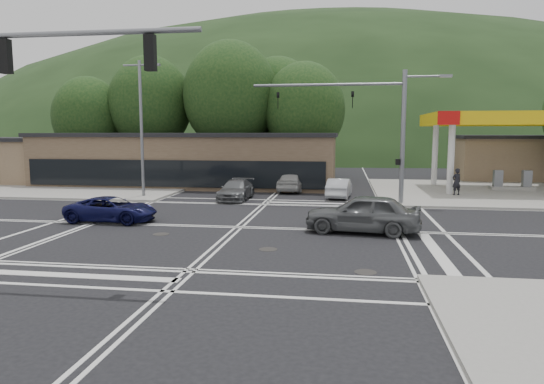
# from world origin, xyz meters

# --- Properties ---
(ground) EXTENTS (120.00, 120.00, 0.00)m
(ground) POSITION_xyz_m (0.00, 0.00, 0.00)
(ground) COLOR black
(ground) RESTS_ON ground
(sidewalk_ne) EXTENTS (16.00, 16.00, 0.15)m
(sidewalk_ne) POSITION_xyz_m (15.00, 15.00, 0.07)
(sidewalk_ne) COLOR gray
(sidewalk_ne) RESTS_ON ground
(sidewalk_nw) EXTENTS (16.00, 16.00, 0.15)m
(sidewalk_nw) POSITION_xyz_m (-15.00, 15.00, 0.07)
(sidewalk_nw) COLOR gray
(sidewalk_nw) RESTS_ON ground
(gas_station_canopy) EXTENTS (12.32, 8.34, 5.75)m
(gas_station_canopy) POSITION_xyz_m (16.99, 15.99, 5.04)
(gas_station_canopy) COLOR silver
(gas_station_canopy) RESTS_ON ground
(convenience_store) EXTENTS (10.00, 6.00, 3.80)m
(convenience_store) POSITION_xyz_m (20.00, 25.00, 1.90)
(convenience_store) COLOR #846B4F
(convenience_store) RESTS_ON ground
(commercial_row) EXTENTS (24.00, 8.00, 4.00)m
(commercial_row) POSITION_xyz_m (-8.00, 17.00, 2.00)
(commercial_row) COLOR brown
(commercial_row) RESTS_ON ground
(commercial_nw) EXTENTS (8.00, 7.00, 3.60)m
(commercial_nw) POSITION_xyz_m (-24.00, 17.00, 1.80)
(commercial_nw) COLOR #846B4F
(commercial_nw) RESTS_ON ground
(hill_north) EXTENTS (252.00, 126.00, 140.00)m
(hill_north) POSITION_xyz_m (0.00, 90.00, 0.00)
(hill_north) COLOR #1D3216
(hill_north) RESTS_ON ground
(tree_n_a) EXTENTS (8.00, 8.00, 11.75)m
(tree_n_a) POSITION_xyz_m (-14.00, 24.00, 7.14)
(tree_n_a) COLOR #382619
(tree_n_a) RESTS_ON ground
(tree_n_b) EXTENTS (9.00, 9.00, 12.98)m
(tree_n_b) POSITION_xyz_m (-6.00, 24.00, 7.79)
(tree_n_b) COLOR #382619
(tree_n_b) RESTS_ON ground
(tree_n_c) EXTENTS (7.60, 7.60, 10.87)m
(tree_n_c) POSITION_xyz_m (1.00, 24.00, 6.49)
(tree_n_c) COLOR #382619
(tree_n_c) RESTS_ON ground
(tree_n_d) EXTENTS (6.80, 6.80, 9.76)m
(tree_n_d) POSITION_xyz_m (-20.00, 23.00, 5.84)
(tree_n_d) COLOR #382619
(tree_n_d) RESTS_ON ground
(tree_n_e) EXTENTS (8.40, 8.40, 11.98)m
(tree_n_e) POSITION_xyz_m (-2.00, 28.00, 7.14)
(tree_n_e) COLOR #382619
(tree_n_e) RESTS_ON ground
(streetlight_nw) EXTENTS (2.50, 0.25, 9.00)m
(streetlight_nw) POSITION_xyz_m (-8.44, 9.00, 5.05)
(streetlight_nw) COLOR slate
(streetlight_nw) RESTS_ON ground
(signal_mast_ne) EXTENTS (11.65, 0.30, 8.00)m
(signal_mast_ne) POSITION_xyz_m (6.95, 8.20, 5.07)
(signal_mast_ne) COLOR slate
(signal_mast_ne) RESTS_ON ground
(car_blue_west) EXTENTS (4.43, 2.10, 1.22)m
(car_blue_west) POSITION_xyz_m (-6.50, 0.50, 0.61)
(car_blue_west) COLOR #0E0F3E
(car_blue_west) RESTS_ON ground
(car_grey_center) EXTENTS (5.20, 2.63, 1.70)m
(car_grey_center) POSITION_xyz_m (5.62, -0.32, 0.85)
(car_grey_center) COLOR #545759
(car_grey_center) RESTS_ON ground
(car_queue_a) EXTENTS (1.77, 4.10, 1.31)m
(car_queue_a) POSITION_xyz_m (4.48, 10.91, 0.66)
(car_queue_a) COLOR #B5B7BC
(car_queue_a) RESTS_ON ground
(car_queue_b) EXTENTS (2.13, 4.57, 1.51)m
(car_queue_b) POSITION_xyz_m (1.00, 14.00, 0.76)
(car_queue_b) COLOR beige
(car_queue_b) RESTS_ON ground
(car_northbound) EXTENTS (1.87, 4.46, 1.29)m
(car_northbound) POSITION_xyz_m (-2.15, 9.00, 0.64)
(car_northbound) COLOR #555759
(car_northbound) RESTS_ON ground
(pedestrian) EXTENTS (0.78, 0.68, 1.81)m
(pedestrian) POSITION_xyz_m (12.29, 12.36, 1.05)
(pedestrian) COLOR black
(pedestrian) RESTS_ON sidewalk_ne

